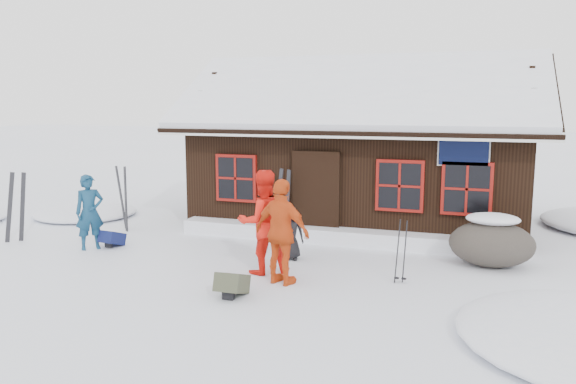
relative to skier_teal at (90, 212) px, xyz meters
name	(u,v)px	position (x,y,z in m)	size (l,w,h in m)	color
ground	(238,263)	(3.47, -0.01, -0.81)	(120.00, 120.00, 0.00)	white
mountain_hut	(364,162)	(4.97, 4.97, 0.76)	(8.90, 6.09, 4.42)	black
snow_drift	(339,236)	(4.97, 2.24, -0.64)	(7.60, 0.60, 0.35)	white
snow_mounds	(341,248)	(5.12, 1.86, -0.81)	(20.60, 13.20, 0.48)	white
skier_teal	(90,212)	(0.00, 0.00, 0.00)	(0.59, 0.39, 1.63)	navy
skier_orange_left	(263,222)	(4.17, -0.40, 0.15)	(0.94, 0.73, 1.93)	red
skier_orange_right	(282,232)	(4.72, -0.91, 0.11)	(1.09, 0.45, 1.85)	#D94A16
skier_crouched	(290,233)	(4.36, 0.62, -0.26)	(0.54, 0.35, 1.10)	black
boulder	(492,242)	(8.20, 1.42, -0.34)	(1.60, 1.20, 0.94)	#433D36
ski_pair_left	(16,208)	(-2.03, 0.02, -0.04)	(0.51, 0.28, 1.65)	black
ski_pair_mid	(124,199)	(-0.46, 1.88, -0.04)	(0.50, 0.33, 1.64)	black
ski_pair_right	(282,205)	(3.63, 2.19, -0.01)	(0.53, 0.23, 1.70)	black
ski_poles	(401,253)	(6.68, -0.19, -0.27)	(0.21, 0.10, 1.17)	black
backpack_blue	(112,241)	(0.32, 0.30, -0.68)	(0.37, 0.49, 0.27)	#111849
backpack_olive	(232,288)	(4.17, -1.80, -0.66)	(0.43, 0.56, 0.31)	#3D412E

